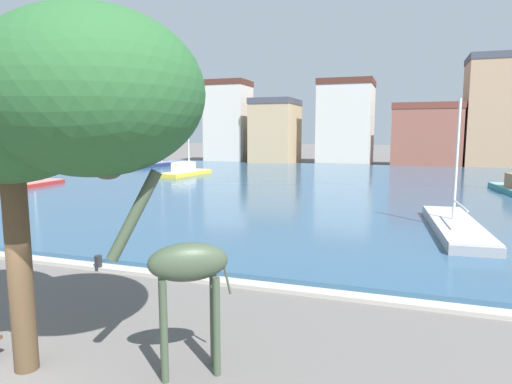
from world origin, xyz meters
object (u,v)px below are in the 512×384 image
object	(u,v)px
sailboat_yellow	(189,172)
shade_tree	(12,104)
sailboat_red	(36,184)
sailboat_navy	(163,164)
giraffe_statue	(182,267)
mooring_bollard	(98,263)
sailboat_grey	(452,225)

from	to	relation	value
sailboat_yellow	shade_tree	bearing A→B (deg)	-67.57
sailboat_red	shade_tree	bearing A→B (deg)	-45.19
sailboat_red	sailboat_navy	bearing A→B (deg)	93.06
giraffe_statue	mooring_bollard	xyz separation A→B (m)	(-5.63, 4.71, -1.84)
sailboat_navy	shade_tree	bearing A→B (deg)	-62.45
sailboat_red	sailboat_yellow	bearing A→B (deg)	57.86
sailboat_navy	sailboat_red	world-z (taller)	sailboat_navy
giraffe_statue	sailboat_red	size ratio (longest dim) A/B	0.45
sailboat_yellow	mooring_bollard	xyz separation A→B (m)	(10.88, -27.45, -0.27)
giraffe_statue	mooring_bollard	world-z (taller)	giraffe_statue
giraffe_statue	sailboat_yellow	size ratio (longest dim) A/B	0.56
giraffe_statue	shade_tree	distance (m)	4.21
sailboat_grey	mooring_bollard	bearing A→B (deg)	-140.16
shade_tree	sailboat_navy	bearing A→B (deg)	117.55
sailboat_navy	sailboat_red	bearing A→B (deg)	-86.94
sailboat_red	mooring_bollard	distance (m)	24.08
giraffe_statue	sailboat_yellow	xyz separation A→B (m)	(-16.52, 32.16, -1.57)
sailboat_navy	sailboat_yellow	size ratio (longest dim) A/B	1.32
sailboat_red	giraffe_statue	bearing A→B (deg)	-40.45
giraffe_statue	sailboat_grey	world-z (taller)	sailboat_grey
sailboat_navy	mooring_bollard	bearing A→B (deg)	-62.27
sailboat_yellow	mooring_bollard	bearing A→B (deg)	-68.37
sailboat_grey	sailboat_red	xyz separation A→B (m)	(-29.74, 6.12, 0.01)
sailboat_navy	sailboat_yellow	distance (m)	12.76
sailboat_grey	sailboat_navy	size ratio (longest dim) A/B	0.99
sailboat_red	sailboat_yellow	xyz separation A→B (m)	(7.40, 11.77, 0.15)
sailboat_red	mooring_bollard	bearing A→B (deg)	-40.61
sailboat_red	mooring_bollard	size ratio (longest dim) A/B	17.99
sailboat_grey	mooring_bollard	world-z (taller)	sailboat_grey
giraffe_statue	sailboat_navy	xyz separation A→B (m)	(-25.05, 41.64, -1.68)
mooring_bollard	sailboat_red	bearing A→B (deg)	139.39
sailboat_red	shade_tree	xyz separation A→B (m)	(20.96, -21.10, 4.64)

